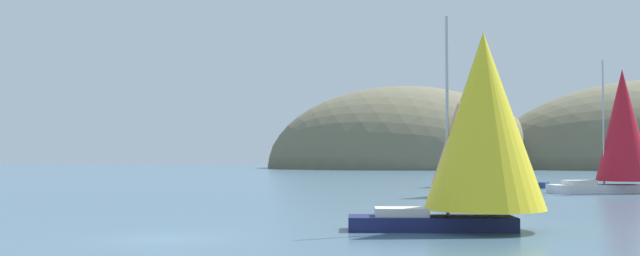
# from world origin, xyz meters

# --- Properties ---
(ground_plane) EXTENTS (360.00, 360.00, 0.00)m
(ground_plane) POSITION_xyz_m (0.00, 0.00, 0.00)
(ground_plane) COLOR #426075
(headland_center) EXTENTS (60.32, 44.00, 36.07)m
(headland_center) POSITION_xyz_m (5.00, 135.00, 0.00)
(headland_center) COLOR #6B664C
(headland_center) RESTS_ON ground_plane
(sailboat_yellow_sail) EXTENTS (8.62, 5.59, 9.14)m
(sailboat_yellow_sail) POSITION_xyz_m (12.20, 4.85, 4.48)
(sailboat_yellow_sail) COLOR #191E4C
(sailboat_yellow_sail) RESTS_ON ground_plane
(sailboat_pink_spinnaker) EXTENTS (6.54, 7.60, 7.89)m
(sailboat_pink_spinnaker) POSITION_xyz_m (12.40, 29.06, 3.76)
(sailboat_pink_spinnaker) COLOR #191E4C
(sailboat_pink_spinnaker) RESTS_ON ground_plane
(sailboat_teal_sail) EXTENTS (10.52, 7.40, 11.60)m
(sailboat_teal_sail) POSITION_xyz_m (14.88, 46.81, 5.12)
(sailboat_teal_sail) COLOR navy
(sailboat_teal_sail) RESTS_ON ground_plane
(sailboat_crimson_sail) EXTENTS (8.88, 5.25, 10.97)m
(sailboat_crimson_sail) POSITION_xyz_m (25.83, 36.44, 5.29)
(sailboat_crimson_sail) COLOR white
(sailboat_crimson_sail) RESTS_ON ground_plane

